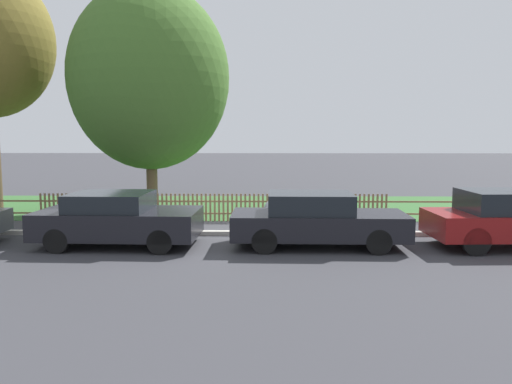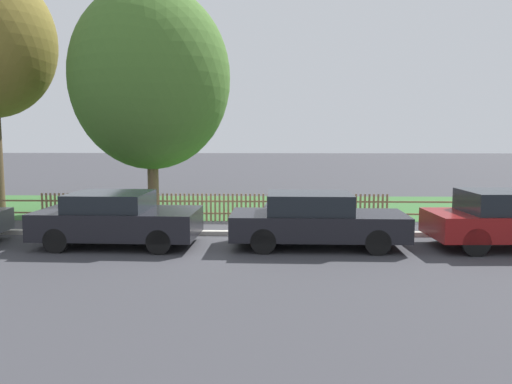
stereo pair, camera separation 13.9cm
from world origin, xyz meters
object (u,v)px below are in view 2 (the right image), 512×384
Objects in this scene: parked_car_navy_estate at (316,220)px; covered_motorcycle at (300,208)px; tree_behind_motorcycle at (151,78)px; parked_car_red_compact at (509,219)px; parked_car_black_saloon at (117,218)px.

covered_motorcycle is (-0.25, 2.06, -0.03)m from parked_car_navy_estate.
parked_car_navy_estate is 8.24m from tree_behind_motorcycle.
parked_car_red_compact is at bearing -19.74° from covered_motorcycle.
parked_car_red_compact reaches higher than parked_car_black_saloon.
tree_behind_motorcycle is at bearing 149.98° from parked_car_red_compact.
parked_car_black_saloon is at bearing 177.52° from parked_car_red_compact.
parked_car_navy_estate is at bearing -45.04° from tree_behind_motorcycle.
parked_car_black_saloon is at bearing -86.79° from tree_behind_motorcycle.
parked_car_navy_estate is at bearing -79.81° from covered_motorcycle.
parked_car_navy_estate is 2.08× the size of covered_motorcycle.
tree_behind_motorcycle is at bearing 136.00° from parked_car_navy_estate.
covered_motorcycle is (4.58, 2.02, -0.03)m from parked_car_black_saloon.
covered_motorcycle is 0.26× the size of tree_behind_motorcycle.
covered_motorcycle is at bearing -32.21° from tree_behind_motorcycle.
parked_car_navy_estate is at bearing 1.33° from parked_car_black_saloon.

